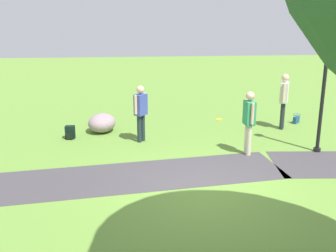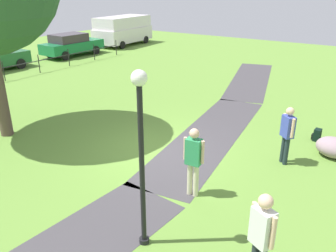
% 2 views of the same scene
% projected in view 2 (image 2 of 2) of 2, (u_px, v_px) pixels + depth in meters
% --- Properties ---
extents(ground_plane, '(48.00, 48.00, 0.00)m').
position_uv_depth(ground_plane, '(157.00, 150.00, 10.74)').
color(ground_plane, olive).
extents(footpath_segment_mid, '(8.18, 2.93, 0.01)m').
position_uv_depth(footpath_segment_mid, '(210.00, 135.00, 11.79)').
color(footpath_segment_mid, '#403D40').
rests_on(footpath_segment_mid, ground).
extents(footpath_segment_far, '(8.21, 3.95, 0.01)m').
position_uv_depth(footpath_segment_far, '(250.00, 79.00, 18.63)').
color(footpath_segment_far, '#403D40').
rests_on(footpath_segment_far, ground).
extents(lamp_post, '(0.28, 0.28, 3.50)m').
position_uv_depth(lamp_post, '(141.00, 144.00, 6.07)').
color(lamp_post, black).
rests_on(lamp_post, ground).
extents(lawn_boulder, '(1.10, 1.21, 0.59)m').
position_uv_depth(lawn_boulder, '(333.00, 147.00, 10.23)').
color(lawn_boulder, gray).
rests_on(lawn_boulder, ground).
extents(woman_with_handbag, '(0.37, 0.48, 1.81)m').
position_uv_depth(woman_with_handbag, '(261.00, 235.00, 5.52)').
color(woman_with_handbag, '#21282E').
rests_on(woman_with_handbag, ground).
extents(man_near_boulder, '(0.42, 0.43, 1.69)m').
position_uv_depth(man_near_boulder, '(287.00, 132.00, 9.59)').
color(man_near_boulder, '#1E2C30').
rests_on(man_near_boulder, ground).
extents(passerby_on_path, '(0.27, 0.52, 1.75)m').
position_uv_depth(passerby_on_path, '(194.00, 157.00, 8.07)').
color(passerby_on_path, beige).
rests_on(passerby_on_path, ground).
extents(backpack_by_boulder, '(0.29, 0.27, 0.40)m').
position_uv_depth(backpack_by_boulder, '(317.00, 135.00, 11.31)').
color(backpack_by_boulder, black).
rests_on(backpack_by_boulder, ground).
extents(parked_wagon_silver, '(4.51, 2.07, 1.56)m').
position_uv_depth(parked_wagon_silver, '(72.00, 44.00, 24.48)').
color(parked_wagon_silver, '#166E3A').
rests_on(parked_wagon_silver, ground).
extents(delivery_van, '(5.40, 2.67, 2.30)m').
position_uv_depth(delivery_van, '(123.00, 29.00, 28.86)').
color(delivery_van, silver).
rests_on(delivery_van, ground).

